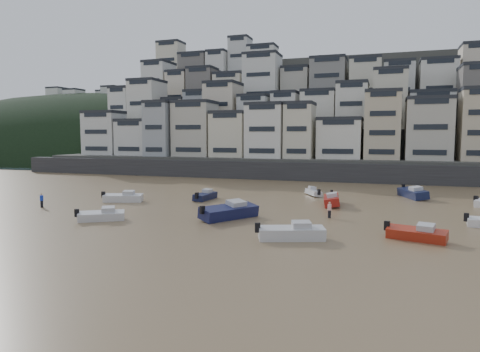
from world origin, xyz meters
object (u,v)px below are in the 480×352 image
(boat_a, at_px, (292,230))
(person_blue, at_px, (42,200))
(person_pink, at_px, (329,210))
(boat_k, at_px, (123,196))
(boat_b, at_px, (417,232))
(boat_j, at_px, (101,214))
(boat_i, at_px, (413,192))
(boat_e, at_px, (332,198))
(boat_f, at_px, (205,195))
(boat_c, at_px, (229,210))
(boat_h, at_px, (314,192))

(boat_a, xyz_separation_m, person_blue, (-32.23, 6.25, 0.04))
(person_pink, bearing_deg, boat_k, 174.81)
(boat_b, xyz_separation_m, boat_k, (-35.28, 10.05, 0.05))
(boat_j, bearing_deg, boat_a, -36.59)
(boat_b, height_order, person_pink, person_pink)
(boat_i, bearing_deg, boat_j, -69.64)
(boat_k, height_order, person_pink, person_pink)
(boat_k, bearing_deg, boat_j, -84.23)
(boat_e, xyz_separation_m, boat_j, (-21.30, -17.68, -0.16))
(boat_b, bearing_deg, person_pink, 152.68)
(boat_a, relative_size, boat_b, 1.17)
(boat_j, bearing_deg, boat_i, 9.37)
(boat_f, relative_size, boat_i, 0.77)
(boat_j, height_order, person_pink, person_pink)
(boat_c, height_order, boat_h, boat_c)
(boat_f, height_order, boat_j, boat_f)
(boat_e, bearing_deg, boat_h, -162.63)
(boat_a, bearing_deg, boat_b, -3.07)
(boat_a, height_order, boat_b, boat_a)
(boat_b, relative_size, boat_k, 0.93)
(boat_e, bearing_deg, boat_j, -57.18)
(boat_h, bearing_deg, boat_b, 177.72)
(boat_e, relative_size, boat_f, 1.21)
(boat_f, bearing_deg, boat_a, -135.48)
(boat_f, xyz_separation_m, boat_i, (26.98, 10.81, 0.21))
(boat_i, relative_size, boat_j, 1.32)
(boat_e, height_order, boat_i, boat_i)
(person_blue, distance_m, person_pink, 34.38)
(person_pink, bearing_deg, boat_b, -43.12)
(boat_h, bearing_deg, person_pink, 164.99)
(person_blue, bearing_deg, boat_f, 36.50)
(boat_a, distance_m, person_pink, 10.85)
(boat_a, distance_m, boat_h, 27.18)
(boat_i, distance_m, person_pink, 20.74)
(boat_e, height_order, boat_f, boat_e)
(boat_b, bearing_deg, person_blue, -168.47)
(boat_e, distance_m, person_blue, 35.82)
(boat_e, bearing_deg, boat_k, -83.75)
(boat_e, relative_size, boat_h, 1.42)
(boat_h, bearing_deg, boat_f, 93.32)
(boat_a, height_order, person_blue, person_blue)
(boat_b, xyz_separation_m, boat_h, (-12.34, 23.98, -0.11))
(boat_a, bearing_deg, boat_c, 119.48)
(boat_b, bearing_deg, boat_j, -161.42)
(boat_a, height_order, person_pink, person_pink)
(boat_h, distance_m, person_pink, 16.93)
(boat_f, bearing_deg, boat_e, -83.06)
(boat_i, bearing_deg, boat_e, -66.42)
(boat_f, distance_m, boat_j, 17.33)
(boat_b, xyz_separation_m, boat_f, (-25.77, 15.31, -0.01))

